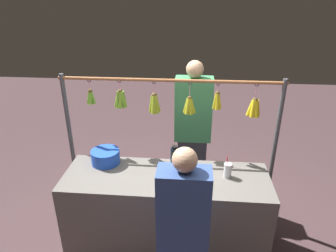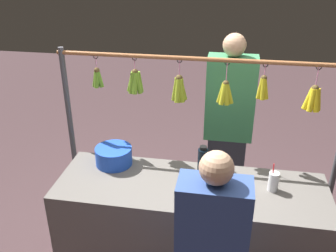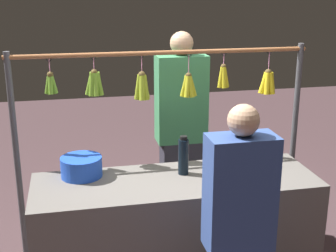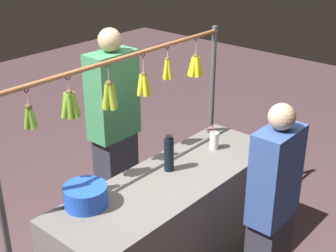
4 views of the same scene
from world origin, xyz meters
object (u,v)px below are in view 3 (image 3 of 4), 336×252
(water_bottle, at_px, (183,156))
(drink_cup, at_px, (253,161))
(customer_person, at_px, (238,241))
(blue_bucket, at_px, (81,167))
(vendor_person, at_px, (181,137))

(water_bottle, relative_size, drink_cup, 1.35)
(drink_cup, distance_m, customer_person, 0.84)
(drink_cup, bearing_deg, customer_person, 63.05)
(blue_bucket, relative_size, vendor_person, 0.16)
(blue_bucket, height_order, customer_person, customer_person)
(customer_person, bearing_deg, vendor_person, -91.73)
(drink_cup, bearing_deg, vendor_person, -67.39)
(water_bottle, bearing_deg, customer_person, 98.39)
(water_bottle, distance_m, customer_person, 0.82)
(blue_bucket, relative_size, drink_cup, 1.38)
(water_bottle, bearing_deg, blue_bucket, -8.46)
(water_bottle, xyz_separation_m, vendor_person, (-0.16, -0.74, -0.11))
(water_bottle, xyz_separation_m, drink_cup, (-0.49, 0.04, -0.06))
(water_bottle, distance_m, vendor_person, 0.77)
(blue_bucket, bearing_deg, vendor_person, -142.80)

